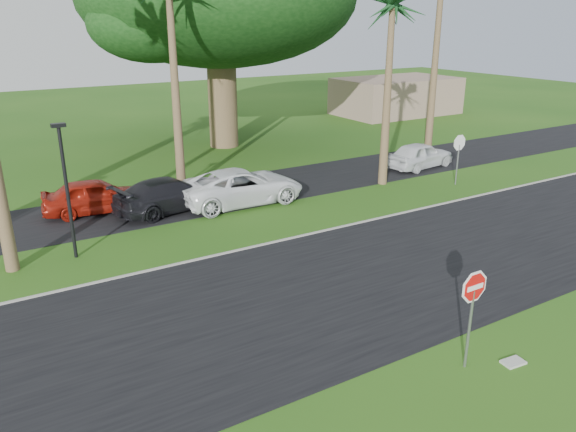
% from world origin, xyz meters
% --- Properties ---
extents(ground, '(120.00, 120.00, 0.00)m').
position_xyz_m(ground, '(0.00, 0.00, 0.00)').
color(ground, '#214D13').
rests_on(ground, ground).
extents(road, '(120.00, 8.00, 0.02)m').
position_xyz_m(road, '(0.00, 2.00, 0.01)').
color(road, black).
rests_on(road, ground).
extents(parking_strip, '(120.00, 5.00, 0.02)m').
position_xyz_m(parking_strip, '(0.00, 12.50, 0.01)').
color(parking_strip, black).
rests_on(parking_strip, ground).
extents(curb, '(120.00, 0.12, 0.06)m').
position_xyz_m(curb, '(0.00, 6.05, 0.03)').
color(curb, gray).
rests_on(curb, ground).
extents(stop_sign_near, '(1.05, 0.07, 2.62)m').
position_xyz_m(stop_sign_near, '(0.50, -3.00, 1.77)').
color(stop_sign_near, gray).
rests_on(stop_sign_near, ground).
extents(stop_sign_far, '(1.05, 0.07, 2.62)m').
position_xyz_m(stop_sign_far, '(12.00, 8.00, 1.77)').
color(stop_sign_far, gray).
rests_on(stop_sign_far, ground).
extents(palm_right_near, '(5.00, 5.00, 9.50)m').
position_xyz_m(palm_right_near, '(9.00, 10.00, 8.19)').
color(palm_right_near, brown).
rests_on(palm_right_near, ground).
extents(streetlight_right, '(0.45, 0.25, 4.64)m').
position_xyz_m(streetlight_right, '(-6.00, 8.50, 2.65)').
color(streetlight_right, black).
rests_on(streetlight_right, ground).
extents(building_far, '(10.00, 6.00, 3.00)m').
position_xyz_m(building_far, '(24.00, 26.00, 1.50)').
color(building_far, gray).
rests_on(building_far, ground).
extents(car_red, '(4.49, 2.29, 1.46)m').
position_xyz_m(car_red, '(-4.22, 12.87, 0.73)').
color(car_red, '#9A190C').
rests_on(car_red, ground).
extents(car_dark, '(5.22, 2.99, 1.43)m').
position_xyz_m(car_dark, '(-1.44, 11.52, 0.71)').
color(car_dark, black).
rests_on(car_dark, ground).
extents(car_minivan, '(5.62, 2.71, 1.54)m').
position_xyz_m(car_minivan, '(1.59, 10.80, 0.77)').
color(car_minivan, white).
rests_on(car_minivan, ground).
extents(car_pickup, '(4.34, 2.19, 1.42)m').
position_xyz_m(car_pickup, '(12.74, 11.30, 0.71)').
color(car_pickup, white).
rests_on(car_pickup, ground).
extents(utility_slab, '(0.58, 0.40, 0.06)m').
position_xyz_m(utility_slab, '(1.59, -3.52, 0.03)').
color(utility_slab, '#ABABA2').
rests_on(utility_slab, ground).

